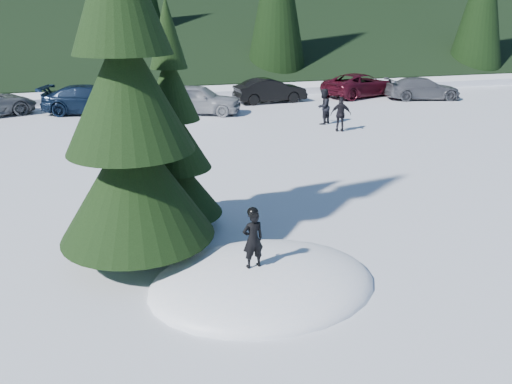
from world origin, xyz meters
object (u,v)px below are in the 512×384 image
object	(u,v)px
adult_0	(323,107)
car_4	(198,99)
spruce_tall	(128,105)
car_5	(270,90)
spruce_short	(173,145)
car_3	(92,100)
car_6	(360,85)
child_skier	(253,239)
adult_1	(341,114)
car_7	(423,89)

from	to	relation	value
adult_0	car_4	bearing A→B (deg)	-74.77
spruce_tall	car_5	xyz separation A→B (m)	(8.82, 18.02, -2.62)
car_4	car_5	world-z (taller)	car_4
spruce_short	car_5	world-z (taller)	spruce_short
spruce_tall	car_3	world-z (taller)	spruce_tall
car_3	car_6	world-z (taller)	car_3
spruce_tall	car_6	bearing A→B (deg)	51.13
spruce_short	car_6	distance (m)	22.13
child_skier	car_6	bearing A→B (deg)	-130.14
child_skier	adult_1	xyz separation A→B (m)	(7.49, 11.83, -0.28)
spruce_short	car_7	xyz separation A→B (m)	(17.06, 15.03, -1.46)
adult_0	car_4	xyz separation A→B (m)	(-5.22, 4.21, -0.07)
car_4	car_7	xyz separation A→B (m)	(13.93, 0.65, -0.11)
child_skier	car_3	size ratio (longest dim) A/B	0.22
adult_0	car_5	bearing A→B (deg)	-121.24
spruce_short	child_skier	size ratio (longest dim) A/B	4.72
car_7	spruce_tall	bearing A→B (deg)	145.90
child_skier	car_7	bearing A→B (deg)	-139.01
car_3	car_6	xyz separation A→B (m)	(16.07, 1.19, -0.02)
child_skier	car_7	xyz separation A→B (m)	(16.09, 18.33, -0.40)
car_3	child_skier	bearing A→B (deg)	-154.48
adult_0	spruce_tall	bearing A→B (deg)	15.22
car_6	car_7	bearing A→B (deg)	-143.15
car_5	car_7	xyz separation A→B (m)	(9.23, -1.59, -0.05)
car_5	car_3	bearing A→B (deg)	89.19
adult_0	car_7	size ratio (longest dim) A/B	0.37
spruce_short	child_skier	world-z (taller)	spruce_short
spruce_tall	spruce_short	xyz separation A→B (m)	(1.00, 1.40, -1.22)
spruce_tall	child_skier	bearing A→B (deg)	-43.98
adult_0	car_4	size ratio (longest dim) A/B	0.37
spruce_short	car_6	xyz separation A→B (m)	(13.94, 17.13, -1.39)
adult_1	car_3	xyz separation A→B (m)	(-10.60, 7.41, -0.03)
spruce_short	car_6	world-z (taller)	spruce_short
child_skier	adult_1	bearing A→B (deg)	-130.10
car_3	car_6	size ratio (longest dim) A/B	0.99
car_5	spruce_short	bearing A→B (deg)	150.07
adult_0	car_5	world-z (taller)	adult_0
car_3	car_4	bearing A→B (deg)	-90.09
car_3	car_7	size ratio (longest dim) A/B	1.13
car_6	car_4	bearing A→B (deg)	85.05
car_5	car_6	bearing A→B (deg)	-89.94
car_5	car_4	bearing A→B (deg)	110.74
car_3	car_7	xyz separation A→B (m)	(19.19, -0.91, -0.09)
car_3	car_7	world-z (taller)	car_3
child_skier	car_6	xyz separation A→B (m)	(12.97, 20.43, -0.34)
child_skier	adult_1	size ratio (longest dim) A/B	0.74
car_6	spruce_short	bearing A→B (deg)	121.66
adult_0	car_7	bearing A→B (deg)	173.27
adult_1	car_5	distance (m)	8.12
car_5	car_7	distance (m)	9.37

